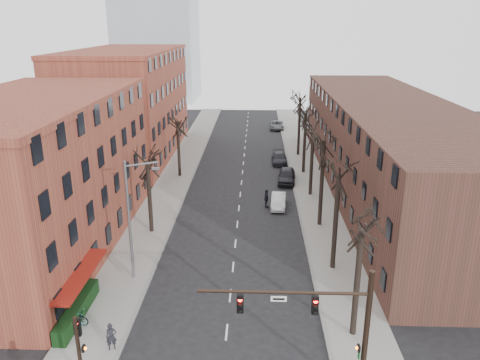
# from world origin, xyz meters

# --- Properties ---
(sidewalk_left) EXTENTS (4.00, 90.00, 0.15)m
(sidewalk_left) POSITION_xyz_m (-8.00, 35.00, 0.07)
(sidewalk_left) COLOR gray
(sidewalk_left) RESTS_ON ground
(sidewalk_right) EXTENTS (4.00, 90.00, 0.15)m
(sidewalk_right) POSITION_xyz_m (8.00, 35.00, 0.07)
(sidewalk_right) COLOR gray
(sidewalk_right) RESTS_ON ground
(building_left_near) EXTENTS (12.00, 26.00, 12.00)m
(building_left_near) POSITION_xyz_m (-16.00, 15.00, 6.00)
(building_left_near) COLOR brown
(building_left_near) RESTS_ON ground
(building_left_far) EXTENTS (12.00, 28.00, 14.00)m
(building_left_far) POSITION_xyz_m (-16.00, 44.00, 7.00)
(building_left_far) COLOR brown
(building_left_far) RESTS_ON ground
(building_right) EXTENTS (12.00, 50.00, 10.00)m
(building_right) POSITION_xyz_m (16.00, 30.00, 5.00)
(building_right) COLOR #4A2A22
(building_right) RESTS_ON ground
(awning_left) EXTENTS (1.20, 7.00, 0.15)m
(awning_left) POSITION_xyz_m (-9.40, 6.00, 0.00)
(awning_left) COLOR maroon
(awning_left) RESTS_ON ground
(hedge) EXTENTS (0.80, 6.00, 1.00)m
(hedge) POSITION_xyz_m (-9.50, 5.00, 0.65)
(hedge) COLOR black
(hedge) RESTS_ON sidewalk_left
(tree_right_a) EXTENTS (5.20, 5.20, 10.00)m
(tree_right_a) POSITION_xyz_m (7.60, 4.00, 0.00)
(tree_right_a) COLOR black
(tree_right_a) RESTS_ON ground
(tree_right_b) EXTENTS (5.20, 5.20, 10.80)m
(tree_right_b) POSITION_xyz_m (7.60, 12.00, 0.00)
(tree_right_b) COLOR black
(tree_right_b) RESTS_ON ground
(tree_right_c) EXTENTS (5.20, 5.20, 11.60)m
(tree_right_c) POSITION_xyz_m (7.60, 20.00, 0.00)
(tree_right_c) COLOR black
(tree_right_c) RESTS_ON ground
(tree_right_d) EXTENTS (5.20, 5.20, 10.00)m
(tree_right_d) POSITION_xyz_m (7.60, 28.00, 0.00)
(tree_right_d) COLOR black
(tree_right_d) RESTS_ON ground
(tree_right_e) EXTENTS (5.20, 5.20, 10.80)m
(tree_right_e) POSITION_xyz_m (7.60, 36.00, 0.00)
(tree_right_e) COLOR black
(tree_right_e) RESTS_ON ground
(tree_right_f) EXTENTS (5.20, 5.20, 11.60)m
(tree_right_f) POSITION_xyz_m (7.60, 44.00, 0.00)
(tree_right_f) COLOR black
(tree_right_f) RESTS_ON ground
(tree_left_a) EXTENTS (5.20, 5.20, 9.50)m
(tree_left_a) POSITION_xyz_m (-7.60, 18.00, 0.00)
(tree_left_a) COLOR black
(tree_left_a) RESTS_ON ground
(tree_left_b) EXTENTS (5.20, 5.20, 9.50)m
(tree_left_b) POSITION_xyz_m (-7.60, 34.00, 0.00)
(tree_left_b) COLOR black
(tree_left_b) RESTS_ON ground
(signal_mast_arm) EXTENTS (8.14, 0.30, 7.20)m
(signal_mast_arm) POSITION_xyz_m (5.45, -1.00, 4.40)
(signal_mast_arm) COLOR black
(signal_mast_arm) RESTS_ON ground
(signal_pole_left) EXTENTS (0.47, 0.44, 4.40)m
(signal_pole_left) POSITION_xyz_m (-6.99, -0.95, 2.61)
(signal_pole_left) COLOR black
(signal_pole_left) RESTS_ON ground
(streetlight) EXTENTS (2.45, 0.22, 9.03)m
(streetlight) POSITION_xyz_m (-7.03, 10.00, 5.01)
(streetlight) COLOR slate
(streetlight) RESTS_ON ground
(silver_sedan) EXTENTS (1.71, 4.17, 1.35)m
(silver_sedan) POSITION_xyz_m (4.00, 24.44, 0.67)
(silver_sedan) COLOR silver
(silver_sedan) RESTS_ON ground
(parked_car_near) EXTENTS (2.41, 5.03, 1.66)m
(parked_car_near) POSITION_xyz_m (5.30, 32.22, 0.83)
(parked_car_near) COLOR black
(parked_car_near) RESTS_ON ground
(parked_car_mid) EXTENTS (1.97, 4.69, 1.35)m
(parked_car_mid) POSITION_xyz_m (4.76, 40.10, 0.68)
(parked_car_mid) COLOR black
(parked_car_mid) RESTS_ON ground
(parked_car_far) EXTENTS (2.38, 5.07, 1.40)m
(parked_car_far) POSITION_xyz_m (5.30, 61.11, 0.70)
(parked_car_far) COLOR #55585C
(parked_car_far) RESTS_ON ground
(pedestrian_a) EXTENTS (0.71, 0.60, 1.66)m
(pedestrian_a) POSITION_xyz_m (-6.43, 2.05, 0.98)
(pedestrian_a) COLOR black
(pedestrian_a) RESTS_ON sidewalk_left
(pedestrian_crossing) EXTENTS (0.64, 1.19, 1.92)m
(pedestrian_crossing) POSITION_xyz_m (2.78, 24.31, 0.96)
(pedestrian_crossing) COLOR black
(pedestrian_crossing) RESTS_ON ground
(bicycle) EXTENTS (1.99, 1.06, 0.99)m
(bicycle) POSITION_xyz_m (-9.41, 4.30, 0.65)
(bicycle) COLOR gray
(bicycle) RESTS_ON sidewalk_left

